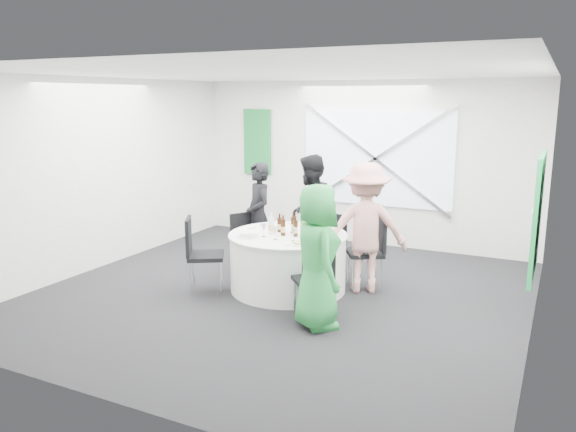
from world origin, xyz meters
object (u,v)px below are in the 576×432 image
at_px(chair_back, 332,238).
at_px(chair_back_left, 245,237).
at_px(chair_back_right, 372,245).
at_px(person_man_back, 310,211).
at_px(clear_water_bottle, 271,226).
at_px(chair_front_left, 199,249).
at_px(person_woman_pink, 365,228).
at_px(chair_front_right, 315,275).
at_px(banquet_table, 288,262).
at_px(person_woman_green, 317,256).
at_px(green_water_bottle, 303,225).
at_px(person_man_back_left, 258,216).

distance_m(chair_back, chair_back_left, 1.28).
bearing_deg(chair_back_right, person_man_back, -146.73).
bearing_deg(clear_water_bottle, chair_front_left, -148.12).
relative_size(person_woman_pink, clear_water_bottle, 6.09).
xyz_separation_m(chair_back_right, clear_water_bottle, (-1.17, -0.65, 0.28)).
height_order(chair_back, chair_front_right, chair_front_right).
relative_size(chair_front_right, chair_front_left, 0.90).
bearing_deg(banquet_table, clear_water_bottle, -153.53).
height_order(person_man_back, person_woman_pink, person_woman_pink).
bearing_deg(person_woman_pink, chair_back_right, -132.33).
bearing_deg(person_woman_green, chair_back, -23.76).
bearing_deg(green_water_bottle, clear_water_bottle, -162.55).
bearing_deg(green_water_bottle, chair_front_left, -152.53).
bearing_deg(person_man_back_left, banquet_table, 0.00).
relative_size(banquet_table, person_woman_green, 0.97).
height_order(chair_front_left, clear_water_bottle, clear_water_bottle).
bearing_deg(clear_water_bottle, chair_back, 70.75).
distance_m(chair_back_left, chair_front_right, 2.14).
distance_m(chair_back_left, person_man_back_left, 0.38).
bearing_deg(chair_back_right, chair_back, -152.56).
relative_size(person_man_back_left, person_woman_pink, 0.93).
height_order(chair_back, person_woman_pink, person_woman_pink).
bearing_deg(chair_back, chair_front_left, -115.20).
relative_size(chair_front_left, green_water_bottle, 3.06).
relative_size(person_man_back, person_woman_green, 1.05).
distance_m(person_woman_green, green_water_bottle, 1.16).
bearing_deg(chair_back_left, chair_front_left, -154.03).
relative_size(chair_front_right, green_water_bottle, 2.77).
relative_size(chair_back, green_water_bottle, 2.57).
xyz_separation_m(banquet_table, person_woman_pink, (0.92, 0.40, 0.47)).
distance_m(banquet_table, clear_water_bottle, 0.53).
bearing_deg(green_water_bottle, chair_front_right, -56.85).
distance_m(chair_front_right, person_man_back, 2.17).
height_order(chair_back_right, chair_front_right, chair_back_right).
relative_size(banquet_table, person_man_back_left, 0.99).
distance_m(chair_back, chair_front_left, 2.04).
xyz_separation_m(banquet_table, clear_water_bottle, (-0.20, -0.10, 0.49)).
height_order(chair_back_left, chair_front_right, chair_front_right).
relative_size(chair_back_right, person_woman_pink, 0.59).
xyz_separation_m(chair_back_right, person_woman_green, (-0.15, -1.50, 0.21)).
xyz_separation_m(chair_back, green_water_bottle, (0.00, -1.02, 0.40)).
relative_size(banquet_table, chair_back_right, 1.56).
bearing_deg(person_man_back, banquet_table, 0.00).
xyz_separation_m(green_water_bottle, clear_water_bottle, (-0.40, -0.13, -0.02)).
relative_size(chair_back_left, green_water_bottle, 2.59).
bearing_deg(person_woman_green, chair_front_right, -12.41).
bearing_deg(banquet_table, green_water_bottle, 7.85).
bearing_deg(banquet_table, person_man_back, 99.52).
distance_m(chair_back_left, person_man_back, 1.06).
bearing_deg(person_man_back, chair_back_right, 53.56).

